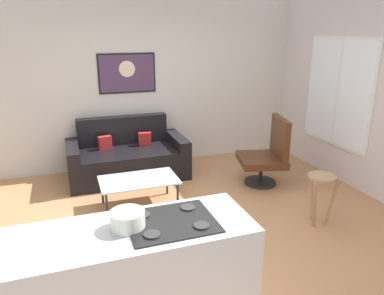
# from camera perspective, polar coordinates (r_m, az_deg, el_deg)

# --- Properties ---
(ground) EXTENTS (6.40, 6.40, 0.04)m
(ground) POSITION_cam_1_polar(r_m,az_deg,el_deg) (4.36, 0.57, -12.89)
(ground) COLOR #B67B50
(back_wall) EXTENTS (6.40, 0.05, 2.80)m
(back_wall) POSITION_cam_1_polar(r_m,az_deg,el_deg) (6.14, -7.27, 10.12)
(back_wall) COLOR beige
(back_wall) RESTS_ON ground
(right_wall) EXTENTS (0.05, 6.40, 2.80)m
(right_wall) POSITION_cam_1_polar(r_m,az_deg,el_deg) (5.53, 26.17, 7.62)
(right_wall) COLOR beige
(right_wall) RESTS_ON ground
(couch) EXTENTS (1.79, 0.92, 0.89)m
(couch) POSITION_cam_1_polar(r_m,az_deg,el_deg) (5.82, -10.00, -1.65)
(couch) COLOR black
(couch) RESTS_ON ground
(coffee_table) EXTENTS (0.99, 0.60, 0.38)m
(coffee_table) POSITION_cam_1_polar(r_m,az_deg,el_deg) (4.78, -8.28, -5.22)
(coffee_table) COLOR silver
(coffee_table) RESTS_ON ground
(armchair) EXTENTS (0.79, 0.81, 1.01)m
(armchair) POSITION_cam_1_polar(r_m,az_deg,el_deg) (5.51, 11.73, -1.02)
(armchair) COLOR black
(armchair) RESTS_ON ground
(bar_stool) EXTENTS (0.37, 0.37, 0.62)m
(bar_stool) POSITION_cam_1_polar(r_m,az_deg,el_deg) (4.51, 19.39, -5.71)
(bar_stool) COLOR #A37652
(bar_stool) RESTS_ON ground
(kitchen_counter) EXTENTS (1.75, 0.63, 0.96)m
(kitchen_counter) POSITION_cam_1_polar(r_m,az_deg,el_deg) (2.80, -9.64, -20.78)
(kitchen_counter) COLOR silver
(kitchen_counter) RESTS_ON ground
(mixing_bowl) EXTENTS (0.24, 0.24, 0.12)m
(mixing_bowl) POSITION_cam_1_polar(r_m,az_deg,el_deg) (2.53, -9.98, -11.03)
(mixing_bowl) COLOR silver
(mixing_bowl) RESTS_ON kitchen_counter
(wall_painting) EXTENTS (0.91, 0.03, 0.63)m
(wall_painting) POSITION_cam_1_polar(r_m,az_deg,el_deg) (6.02, -10.05, 11.30)
(wall_painting) COLOR black
(window) EXTENTS (0.03, 1.39, 1.62)m
(window) POSITION_cam_1_polar(r_m,az_deg,el_deg) (5.95, 21.73, 7.91)
(window) COLOR silver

